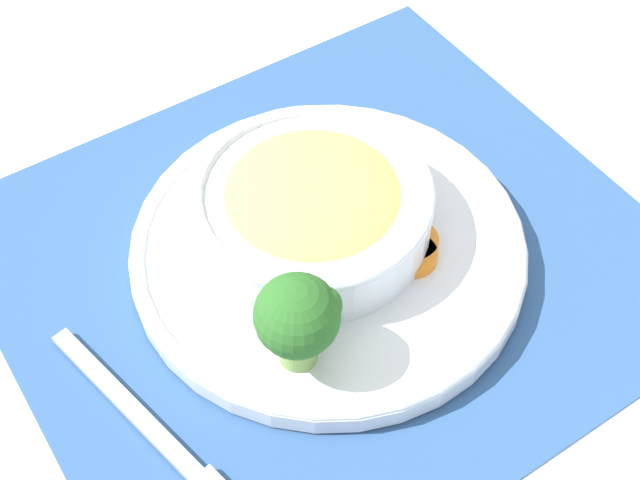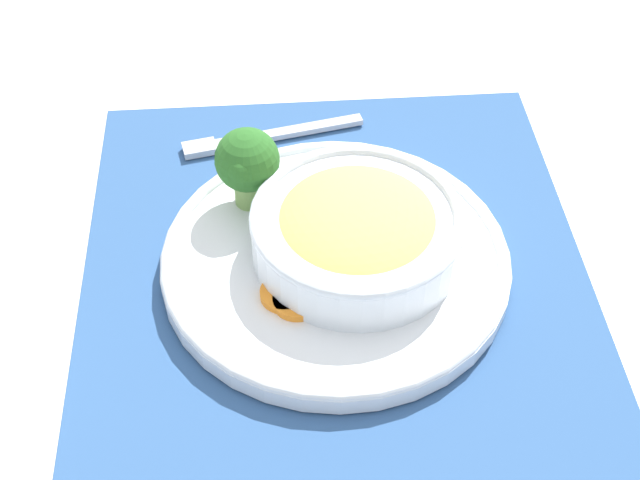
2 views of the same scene
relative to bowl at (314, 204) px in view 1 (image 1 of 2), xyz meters
The scene contains 8 objects.
ground_plane 0.05m from the bowl, 84.63° to the left, with size 4.00×4.00×0.00m, color white.
placemat 0.05m from the bowl, 84.63° to the left, with size 0.53×0.49×0.00m.
plate 0.04m from the bowl, 84.63° to the left, with size 0.30×0.30×0.02m.
bowl is the anchor object (origin of this frame).
broccoli_floret 0.11m from the bowl, 43.68° to the left, with size 0.06×0.06×0.08m.
carrot_slice_near 0.08m from the bowl, 116.49° to the left, with size 0.04×0.04×0.01m.
carrot_slice_middle 0.08m from the bowl, 126.30° to the left, with size 0.04×0.04×0.01m.
fork 0.20m from the bowl, 17.21° to the left, with size 0.03×0.18×0.01m.
Camera 1 is at (0.28, 0.31, 0.54)m, focal length 50.00 mm.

